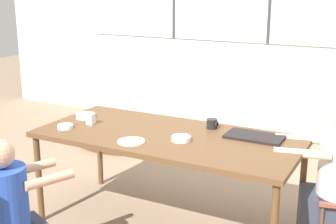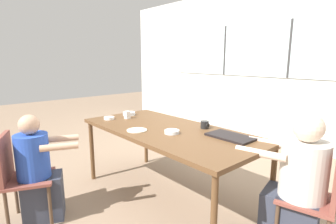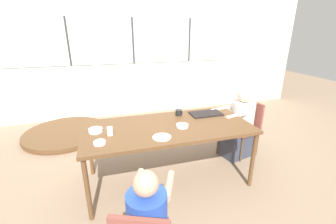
# 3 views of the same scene
# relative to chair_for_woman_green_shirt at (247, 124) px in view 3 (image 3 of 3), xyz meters

# --- Properties ---
(ground_plane) EXTENTS (16.00, 16.00, 0.00)m
(ground_plane) POSITION_rel_chair_for_woman_green_shirt_xyz_m (-1.39, -0.33, -0.50)
(ground_plane) COLOR #8C725B
(wall_back_with_windows) EXTENTS (8.40, 0.08, 2.80)m
(wall_back_with_windows) POSITION_rel_chair_for_woman_green_shirt_xyz_m (-1.39, 2.37, 0.91)
(wall_back_with_windows) COLOR silver
(wall_back_with_windows) RESTS_ON ground_plane
(dining_table) EXTENTS (2.03, 0.93, 0.78)m
(dining_table) POSITION_rel_chair_for_woman_green_shirt_xyz_m (-1.39, -0.33, 0.22)
(dining_table) COLOR brown
(dining_table) RESTS_ON ground_plane
(chair_for_woman_green_shirt) EXTENTS (0.48, 0.48, 0.85)m
(chair_for_woman_green_shirt) POSITION_rel_chair_for_woman_green_shirt_xyz_m (0.00, 0.00, 0.00)
(chair_for_woman_green_shirt) COLOR brown
(chair_for_woman_green_shirt) RESTS_ON ground_plane
(person_woman_green_shirt) EXTENTS (0.69, 0.48, 1.10)m
(person_woman_green_shirt) POSITION_rel_chair_for_woman_green_shirt_xyz_m (-0.17, -0.04, -0.01)
(person_woman_green_shirt) COLOR #333847
(person_woman_green_shirt) RESTS_ON ground_plane
(food_tray_dark) EXTENTS (0.43, 0.25, 0.02)m
(food_tray_dark) POSITION_rel_chair_for_woman_green_shirt_xyz_m (-0.77, -0.10, 0.29)
(food_tray_dark) COLOR black
(food_tray_dark) RESTS_ON dining_table
(coffee_mug) EXTENTS (0.09, 0.09, 0.08)m
(coffee_mug) POSITION_rel_chair_for_woman_green_shirt_xyz_m (-1.15, -0.03, 0.31)
(coffee_mug) COLOR black
(coffee_mug) RESTS_ON dining_table
(milk_carton_small) EXTENTS (0.06, 0.06, 0.09)m
(milk_carton_small) POSITION_rel_chair_for_woman_green_shirt_xyz_m (-2.08, -0.39, 0.32)
(milk_carton_small) COLOR silver
(milk_carton_small) RESTS_ON dining_table
(bowl_white_shallow) EXTENTS (0.16, 0.16, 0.04)m
(bowl_white_shallow) POSITION_rel_chair_for_woman_green_shirt_xyz_m (-2.24, -0.26, 0.30)
(bowl_white_shallow) COLOR silver
(bowl_white_shallow) RESTS_ON dining_table
(bowl_cereal) EXTENTS (0.15, 0.15, 0.03)m
(bowl_cereal) POSITION_rel_chair_for_woman_green_shirt_xyz_m (-1.24, -0.41, 0.29)
(bowl_cereal) COLOR silver
(bowl_cereal) RESTS_ON dining_table
(bowl_fruit) EXTENTS (0.12, 0.12, 0.03)m
(bowl_fruit) POSITION_rel_chair_for_woman_green_shirt_xyz_m (-2.20, -0.57, 0.29)
(bowl_fruit) COLOR white
(bowl_fruit) RESTS_ON dining_table
(plate_tortillas) EXTENTS (0.21, 0.21, 0.01)m
(plate_tortillas) POSITION_rel_chair_for_woman_green_shirt_xyz_m (-1.55, -0.61, 0.28)
(plate_tortillas) COLOR beige
(plate_tortillas) RESTS_ON dining_table
(folded_table_stack) EXTENTS (1.49, 1.49, 0.09)m
(folded_table_stack) POSITION_rel_chair_for_woman_green_shirt_xyz_m (-2.87, 1.50, -0.46)
(folded_table_stack) COLOR brown
(folded_table_stack) RESTS_ON ground_plane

